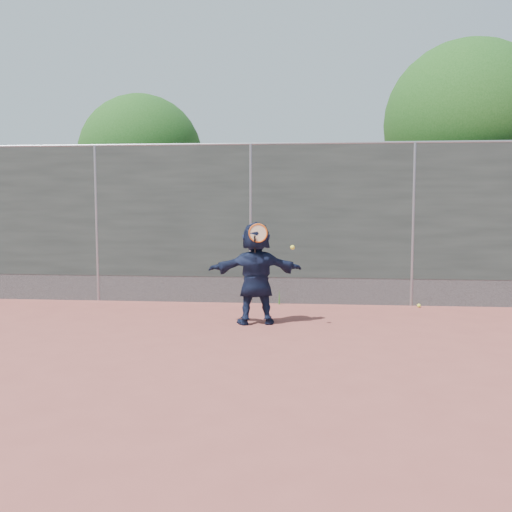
{
  "coord_description": "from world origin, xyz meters",
  "views": [
    {
      "loc": [
        1.12,
        -7.2,
        1.89
      ],
      "look_at": [
        0.28,
        1.64,
        1.07
      ],
      "focal_mm": 40.0,
      "sensor_mm": 36.0,
      "label": 1
    }
  ],
  "objects": [
    {
      "name": "ball_ground",
      "position": [
        3.11,
        3.31,
        0.03
      ],
      "size": [
        0.07,
        0.07,
        0.07
      ],
      "primitive_type": "sphere",
      "color": "#F7F036",
      "rests_on": "ground"
    },
    {
      "name": "player",
      "position": [
        0.28,
        1.64,
        0.81
      ],
      "size": [
        1.56,
        0.75,
        1.61
      ],
      "primitive_type": "imported",
      "rotation": [
        0.0,
        0.0,
        3.33
      ],
      "color": "#131B36",
      "rests_on": "ground"
    },
    {
      "name": "ground",
      "position": [
        0.0,
        0.0,
        0.0
      ],
      "size": [
        80.0,
        80.0,
        0.0
      ],
      "primitive_type": "plane",
      "color": "#9E4C42",
      "rests_on": "ground"
    },
    {
      "name": "tree_right",
      "position": [
        4.68,
        5.75,
        3.49
      ],
      "size": [
        3.78,
        3.6,
        5.39
      ],
      "color": "#382314",
      "rests_on": "ground"
    },
    {
      "name": "weed_clump",
      "position": [
        0.29,
        3.38,
        0.13
      ],
      "size": [
        0.68,
        0.07,
        0.3
      ],
      "color": "#387226",
      "rests_on": "ground"
    },
    {
      "name": "swing_action",
      "position": [
        0.38,
        1.44,
        1.41
      ],
      "size": [
        0.71,
        0.17,
        0.51
      ],
      "color": "#DF5A15",
      "rests_on": "ground"
    },
    {
      "name": "tree_left",
      "position": [
        -2.85,
        6.55,
        2.94
      ],
      "size": [
        3.15,
        3.0,
        4.53
      ],
      "color": "#382314",
      "rests_on": "ground"
    },
    {
      "name": "fence",
      "position": [
        -0.0,
        3.5,
        1.58
      ],
      "size": [
        20.0,
        0.06,
        3.03
      ],
      "color": "#38423D",
      "rests_on": "ground"
    }
  ]
}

